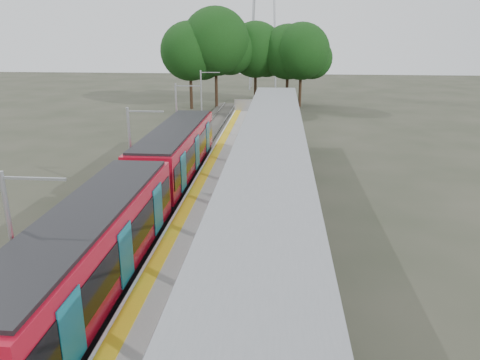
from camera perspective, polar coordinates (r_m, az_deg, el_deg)
name	(u,v)px	position (r m, az deg, el deg)	size (l,w,h in m)	color
trackbed	(169,194)	(28.09, -8.70, -1.68)	(3.00, 70.00, 0.24)	#59544C
platform	(244,190)	(27.27, 0.50, -1.22)	(6.00, 50.00, 1.00)	gray
tactile_strip	(201,180)	(27.41, -4.82, -0.06)	(0.60, 50.00, 0.02)	gold
end_fence	(262,105)	(51.28, 2.70, 9.11)	(6.00, 0.10, 1.20)	#9EA0A5
train	(145,188)	(23.24, -11.53, -1.00)	(2.74, 27.60, 3.62)	black
canopy	(271,144)	(22.50, 3.86, 4.40)	(3.27, 38.00, 3.66)	#9EA0A5
tree_cluster	(246,48)	(59.62, 0.78, 15.76)	(20.41, 11.35, 12.11)	#382316
catenary_masts	(132,152)	(26.82, -13.04, 3.36)	(2.08, 48.16, 5.40)	#9EA0A5
bench_near	(292,356)	(12.72, 6.37, -20.55)	(0.85, 1.60, 1.05)	#110F4C
bench_mid	(275,197)	(23.32, 4.29, -2.06)	(0.85, 1.44, 0.94)	#110F4C
bench_far	(284,136)	(36.49, 5.34, 5.32)	(0.71, 1.53, 1.01)	#110F4C
info_pillar_far	(260,194)	(22.75, 2.44, -1.77)	(0.41, 0.41, 1.81)	beige
litter_bin	(268,181)	(25.85, 3.44, -0.13)	(0.44, 0.44, 0.90)	#9EA0A5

